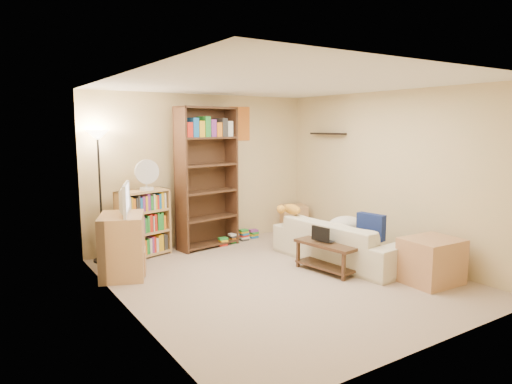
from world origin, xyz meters
TOP-DOWN VIEW (x-y plane):
  - room at (0.00, 0.01)m, footprint 4.50×4.54m
  - sofa at (1.19, 0.14)m, footprint 2.26×1.23m
  - navy_pillow at (1.33, -0.30)m, footprint 0.20×0.42m
  - cream_blanket at (1.33, 0.21)m, footprint 0.57×0.40m
  - tabby_cat at (0.84, 0.92)m, footprint 0.49×0.21m
  - coffee_table at (0.76, -0.10)m, footprint 0.64×0.97m
  - laptop at (0.75, -0.03)m, footprint 0.37×0.31m
  - laptop_screen at (0.62, -0.05)m, footprint 0.06×0.30m
  - mug at (0.91, -0.27)m, footprint 0.13×0.13m
  - tv_remote at (0.82, 0.22)m, footprint 0.12×0.17m
  - tv_stand at (-1.70, 1.24)m, footprint 0.80×0.92m
  - television at (-1.70, 1.24)m, footprint 0.78×0.58m
  - tall_bookshelf at (-0.08, 1.93)m, footprint 1.07×0.50m
  - short_bookshelf at (-1.16, 1.95)m, footprint 0.85×0.52m
  - desk_fan at (-1.10, 1.90)m, footprint 0.36×0.21m
  - floor_lamp at (-1.75, 2.05)m, footprint 0.33×0.33m
  - side_table at (1.72, 1.96)m, footprint 0.60×0.60m
  - end_cabinet at (1.50, -1.17)m, footprint 0.71×0.60m
  - book_stacks at (0.53, 1.95)m, footprint 0.89×0.30m

SIDE VIEW (x-z plane):
  - book_stacks at x=0.53m, z-range -0.02..0.18m
  - coffee_table at x=0.76m, z-range 0.06..0.46m
  - side_table at x=1.72m, z-range 0.00..0.52m
  - end_cabinet at x=1.50m, z-range 0.00..0.57m
  - sofa at x=1.19m, z-range 0.00..0.61m
  - tv_remote at x=0.82m, z-range 0.40..0.42m
  - tv_stand at x=-1.70m, z-range 0.00..0.83m
  - laptop at x=0.75m, z-range 0.40..0.43m
  - mug at x=0.91m, z-range 0.40..0.51m
  - short_bookshelf at x=-1.16m, z-range 0.00..1.03m
  - laptop_screen at x=0.62m, z-range 0.42..0.62m
  - cream_blanket at x=1.33m, z-range 0.41..0.65m
  - navy_pillow at x=1.33m, z-range 0.41..0.77m
  - tabby_cat at x=0.84m, z-range 0.61..0.78m
  - television at x=-1.70m, z-range 0.83..1.24m
  - tall_bookshelf at x=-0.08m, z-range 0.06..2.35m
  - desk_fan at x=-1.10m, z-range 1.03..1.49m
  - floor_lamp at x=-1.75m, z-range 0.57..2.50m
  - room at x=0.00m, z-range 0.36..2.88m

